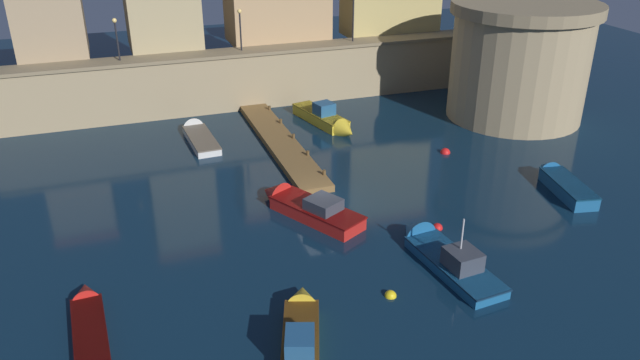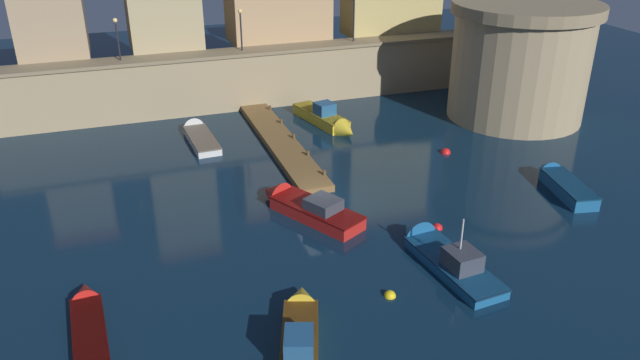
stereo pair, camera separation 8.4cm
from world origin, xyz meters
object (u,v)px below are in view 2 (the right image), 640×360
object	(u,v)px
fortress_tower	(520,61)
quay_lamp_0	(117,32)
quay_lamp_1	(241,23)
moored_boat_5	(440,252)
moored_boat_4	(300,335)
mooring_buoy_0	(390,296)
mooring_buoy_1	(437,228)
moored_boat_2	(89,328)
moored_boat_3	(561,182)
moored_boat_6	(198,134)
mooring_buoy_2	(446,153)
moored_boat_1	(303,205)
quay_lamp_2	(354,10)
moored_boat_0	(328,119)

from	to	relation	value
fortress_tower	quay_lamp_0	size ratio (longest dim) A/B	3.52
quay_lamp_1	moored_boat_5	bearing A→B (deg)	-81.60
moored_boat_4	mooring_buoy_0	size ratio (longest dim) A/B	13.53
mooring_buoy_1	mooring_buoy_0	bearing A→B (deg)	-136.76
moored_boat_5	moored_boat_2	bearing A→B (deg)	85.52
moored_boat_3	moored_boat_6	bearing A→B (deg)	62.64
quay_lamp_0	mooring_buoy_0	world-z (taller)	quay_lamp_0
fortress_tower	moored_boat_6	bearing A→B (deg)	171.40
moored_boat_5	mooring_buoy_2	bearing A→B (deg)	-36.18
fortress_tower	moored_boat_2	distance (m)	34.38
moored_boat_1	moored_boat_6	xyz separation A→B (m)	(-3.55, 12.68, -0.18)
mooring_buoy_1	moored_boat_5	bearing A→B (deg)	-117.17
moored_boat_5	moored_boat_1	bearing A→B (deg)	30.83
moored_boat_6	mooring_buoy_1	xyz separation A→B (m)	(9.47, -16.49, -0.28)
fortress_tower	quay_lamp_2	bearing A→B (deg)	136.39
quay_lamp_2	moored_boat_3	distance (m)	21.72
moored_boat_0	mooring_buoy_1	bearing A→B (deg)	-12.01
quay_lamp_2	moored_boat_0	world-z (taller)	quay_lamp_2
fortress_tower	moored_boat_3	bearing A→B (deg)	-112.07
moored_boat_5	mooring_buoy_0	world-z (taller)	moored_boat_5
fortress_tower	moored_boat_6	xyz separation A→B (m)	(-22.96, 3.47, -3.97)
quay_lamp_1	quay_lamp_2	bearing A→B (deg)	0.00
moored_boat_6	mooring_buoy_0	distance (m)	21.45
quay_lamp_2	moored_boat_1	size ratio (longest dim) A/B	0.55
moored_boat_3	fortress_tower	bearing A→B (deg)	-10.69
mooring_buoy_2	moored_boat_1	bearing A→B (deg)	-157.35
quay_lamp_0	quay_lamp_1	bearing A→B (deg)	0.00
quay_lamp_2	moored_boat_1	bearing A→B (deg)	-119.01
moored_boat_1	moored_boat_4	size ratio (longest dim) A/B	0.95
fortress_tower	moored_boat_2	size ratio (longest dim) A/B	1.41
quay_lamp_0	moored_boat_6	xyz separation A→B (m)	(4.26, -5.44, -6.16)
mooring_buoy_1	quay_lamp_0	bearing A→B (deg)	122.05
moored_boat_2	moored_boat_6	distance (m)	20.59
quay_lamp_2	moored_boat_6	xyz separation A→B (m)	(-13.60, -5.44, -6.56)
quay_lamp_1	moored_boat_3	distance (m)	25.22
moored_boat_4	moored_boat_5	xyz separation A→B (m)	(7.92, 3.50, -0.04)
moored_boat_3	moored_boat_6	size ratio (longest dim) A/B	0.88
moored_boat_0	moored_boat_6	size ratio (longest dim) A/B	1.09
mooring_buoy_0	moored_boat_0	bearing A→B (deg)	77.57
moored_boat_2	moored_boat_5	distance (m)	15.50
moored_boat_5	mooring_buoy_1	world-z (taller)	moored_boat_5
moored_boat_0	mooring_buoy_2	world-z (taller)	moored_boat_0
quay_lamp_0	moored_boat_2	world-z (taller)	quay_lamp_0
mooring_buoy_0	mooring_buoy_1	distance (m)	6.46
moored_boat_4	quay_lamp_0	bearing A→B (deg)	28.20
moored_boat_6	mooring_buoy_2	size ratio (longest dim) A/B	9.94
moored_boat_3	mooring_buoy_0	distance (m)	14.96
quay_lamp_1	mooring_buoy_2	distance (m)	18.08
quay_lamp_1	moored_boat_0	xyz separation A→B (m)	(4.62, -6.28, -5.98)
fortress_tower	mooring_buoy_2	bearing A→B (deg)	-151.08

